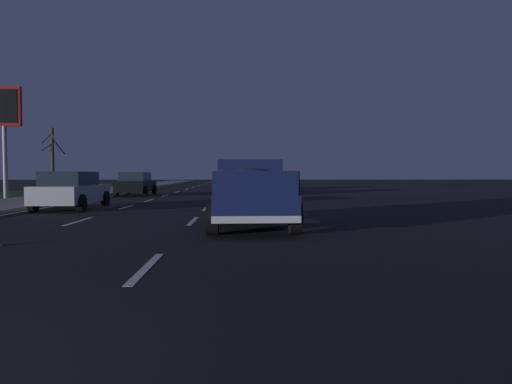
{
  "coord_description": "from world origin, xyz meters",
  "views": [
    {
      "loc": [
        -2.39,
        -3.24,
        1.49
      ],
      "look_at": [
        10.78,
        -3.67,
        0.93
      ],
      "focal_mm": 32.1,
      "sensor_mm": 36.0,
      "label": 1
    }
  ],
  "objects_px": {
    "pickup_truck": "(250,191)",
    "sedan_silver": "(71,190)",
    "sedan_black": "(136,184)",
    "gas_price_sign": "(4,115)",
    "bare_tree_far": "(53,157)",
    "sedan_blue": "(246,181)",
    "sedan_green": "(244,183)"
  },
  "relations": [
    {
      "from": "pickup_truck",
      "to": "sedan_silver",
      "type": "relative_size",
      "value": 1.24
    },
    {
      "from": "sedan_black",
      "to": "sedan_silver",
      "type": "bearing_deg",
      "value": 179.68
    },
    {
      "from": "pickup_truck",
      "to": "gas_price_sign",
      "type": "height_order",
      "value": "gas_price_sign"
    },
    {
      "from": "sedan_black",
      "to": "bare_tree_far",
      "type": "relative_size",
      "value": 0.81
    },
    {
      "from": "bare_tree_far",
      "to": "sedan_blue",
      "type": "bearing_deg",
      "value": -91.91
    },
    {
      "from": "pickup_truck",
      "to": "sedan_black",
      "type": "height_order",
      "value": "pickup_truck"
    },
    {
      "from": "bare_tree_far",
      "to": "gas_price_sign",
      "type": "bearing_deg",
      "value": -167.31
    },
    {
      "from": "sedan_black",
      "to": "gas_price_sign",
      "type": "xyz_separation_m",
      "value": [
        -3.96,
        6.39,
        3.93
      ]
    },
    {
      "from": "sedan_silver",
      "to": "bare_tree_far",
      "type": "xyz_separation_m",
      "value": [
        21.8,
        9.6,
        2.09
      ]
    },
    {
      "from": "sedan_green",
      "to": "bare_tree_far",
      "type": "relative_size",
      "value": 0.82
    },
    {
      "from": "pickup_truck",
      "to": "bare_tree_far",
      "type": "distance_m",
      "value": 32.61
    },
    {
      "from": "bare_tree_far",
      "to": "pickup_truck",
      "type": "bearing_deg",
      "value": -148.91
    },
    {
      "from": "sedan_blue",
      "to": "sedan_silver",
      "type": "xyz_separation_m",
      "value": [
        -21.24,
        7.35,
        0.0
      ]
    },
    {
      "from": "sedan_blue",
      "to": "sedan_green",
      "type": "relative_size",
      "value": 0.99
    },
    {
      "from": "sedan_green",
      "to": "sedan_black",
      "type": "bearing_deg",
      "value": 98.09
    },
    {
      "from": "pickup_truck",
      "to": "sedan_silver",
      "type": "bearing_deg",
      "value": 49.87
    },
    {
      "from": "sedan_blue",
      "to": "bare_tree_far",
      "type": "distance_m",
      "value": 17.09
    },
    {
      "from": "sedan_silver",
      "to": "sedan_black",
      "type": "xyz_separation_m",
      "value": [
        11.2,
        -0.06,
        0.0
      ]
    },
    {
      "from": "sedan_silver",
      "to": "bare_tree_far",
      "type": "relative_size",
      "value": 0.81
    },
    {
      "from": "sedan_green",
      "to": "gas_price_sign",
      "type": "distance_m",
      "value": 14.9
    },
    {
      "from": "sedan_black",
      "to": "bare_tree_far",
      "type": "height_order",
      "value": "bare_tree_far"
    },
    {
      "from": "pickup_truck",
      "to": "sedan_green",
      "type": "xyz_separation_m",
      "value": [
        18.29,
        0.05,
        -0.2
      ]
    },
    {
      "from": "gas_price_sign",
      "to": "sedan_black",
      "type": "bearing_deg",
      "value": -58.22
    },
    {
      "from": "pickup_truck",
      "to": "gas_price_sign",
      "type": "bearing_deg",
      "value": 45.45
    },
    {
      "from": "sedan_silver",
      "to": "sedan_blue",
      "type": "bearing_deg",
      "value": -19.09
    },
    {
      "from": "pickup_truck",
      "to": "sedan_black",
      "type": "relative_size",
      "value": 1.24
    },
    {
      "from": "sedan_silver",
      "to": "bare_tree_far",
      "type": "height_order",
      "value": "bare_tree_far"
    },
    {
      "from": "sedan_blue",
      "to": "gas_price_sign",
      "type": "height_order",
      "value": "gas_price_sign"
    },
    {
      "from": "sedan_black",
      "to": "gas_price_sign",
      "type": "bearing_deg",
      "value": 121.78
    },
    {
      "from": "sedan_silver",
      "to": "gas_price_sign",
      "type": "distance_m",
      "value": 10.39
    },
    {
      "from": "gas_price_sign",
      "to": "pickup_truck",
      "type": "bearing_deg",
      "value": -134.55
    },
    {
      "from": "sedan_blue",
      "to": "sedan_black",
      "type": "relative_size",
      "value": 1.0
    }
  ]
}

